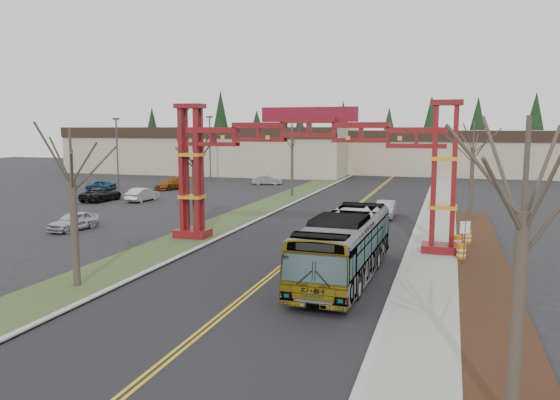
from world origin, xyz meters
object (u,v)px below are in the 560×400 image
at_px(bare_tree_median_mid, 194,160).
at_px(barrel_south, 461,252).
at_px(parked_car_near_b, 142,194).
at_px(bare_tree_median_far, 292,141).
at_px(parked_car_far_a, 267,180).
at_px(gateway_arch, 309,150).
at_px(parked_car_mid_b, 101,185).
at_px(light_pole_far, 210,144).
at_px(barrel_north, 467,237).
at_px(parked_car_mid_a, 172,183).
at_px(retail_building_east, 462,152).
at_px(bare_tree_right_near, 524,213).
at_px(bare_tree_median_near, 72,178).
at_px(light_pole_mid, 117,148).
at_px(parked_car_near_a, 74,221).
at_px(transit_bus, 345,246).
at_px(barrel_mid, 458,243).
at_px(light_pole_near, 185,149).
at_px(silver_sedan, 385,209).
at_px(bare_tree_right_far, 473,149).
at_px(street_sign, 465,234).
at_px(retail_building_west, 218,149).
at_px(parked_car_near_c, 101,194).

bearing_deg(bare_tree_median_mid, barrel_south, -5.56).
bearing_deg(bare_tree_median_mid, parked_car_near_b, 131.47).
bearing_deg(bare_tree_median_far, parked_car_far_a, 121.30).
xyz_separation_m(gateway_arch, parked_car_mid_b, (-31.13, 22.34, -5.35)).
distance_m(light_pole_far, barrel_south, 50.02).
height_order(parked_car_mid_b, barrel_north, parked_car_mid_b).
height_order(parked_car_mid_a, bare_tree_median_far, bare_tree_median_far).
height_order(retail_building_east, bare_tree_right_near, bare_tree_right_near).
distance_m(parked_car_far_a, bare_tree_median_mid, 35.20).
height_order(bare_tree_median_near, bare_tree_right_near, bare_tree_right_near).
bearing_deg(light_pole_mid, parked_car_near_a, -62.66).
relative_size(parked_car_mid_b, barrel_south, 3.90).
distance_m(transit_bus, parked_car_far_a, 45.35).
bearing_deg(barrel_north, parked_car_mid_a, 145.60).
relative_size(gateway_arch, parked_car_near_b, 4.38).
height_order(bare_tree_right_near, light_pole_mid, light_pole_mid).
bearing_deg(bare_tree_median_mid, bare_tree_right_near, -47.17).
bearing_deg(gateway_arch, barrel_mid, 9.54).
bearing_deg(parked_car_far_a, light_pole_mid, 103.93).
distance_m(parked_car_far_a, light_pole_near, 20.42).
height_order(parked_car_near_a, light_pole_mid, light_pole_mid).
distance_m(gateway_arch, parked_car_near_a, 18.25).
xyz_separation_m(barrel_south, barrel_north, (0.43, 4.61, -0.03)).
distance_m(retail_building_east, parked_car_mid_a, 49.28).
xyz_separation_m(parked_car_far_a, bare_tree_median_near, (6.54, -46.61, 4.46)).
bearing_deg(silver_sedan, gateway_arch, -106.29).
xyz_separation_m(bare_tree_right_far, light_pole_near, (-26.12, 1.11, -0.34)).
height_order(parked_car_far_a, light_pole_far, light_pole_far).
bearing_deg(gateway_arch, street_sign, -14.72).
distance_m(parked_car_mid_a, light_pole_far, 11.25).
bearing_deg(retail_building_east, retail_building_west, -168.69).
distance_m(parked_car_far_a, barrel_north, 39.51).
bearing_deg(barrel_south, transit_bus, -134.48).
distance_m(parked_car_near_a, parked_car_near_c, 16.36).
distance_m(parked_car_near_b, barrel_north, 33.14).
distance_m(bare_tree_median_far, bare_tree_right_near, 46.56).
bearing_deg(retail_building_east, light_pole_far, -142.69).
xyz_separation_m(retail_building_west, parked_car_mid_b, (-1.13, -31.61, -3.13)).
bearing_deg(parked_car_near_a, barrel_mid, 10.45).
bearing_deg(light_pole_mid, street_sign, -34.32).
bearing_deg(parked_car_near_b, light_pole_far, -81.84).
bearing_deg(parked_car_mid_a, parked_car_near_c, -82.51).
height_order(light_pole_mid, light_pole_far, light_pole_far).
bearing_deg(bare_tree_right_far, parked_car_near_a, -153.32).
bearing_deg(bare_tree_median_far, street_sign, -56.88).
xyz_separation_m(transit_bus, light_pole_far, (-27.00, 43.33, 3.58)).
height_order(light_pole_near, barrel_north, light_pole_near).
height_order(gateway_arch, barrel_mid, gateway_arch).
xyz_separation_m(retail_building_west, barrel_north, (39.53, -50.58, -3.31)).
xyz_separation_m(transit_bus, parked_car_mid_a, (-27.36, 33.02, -0.91)).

